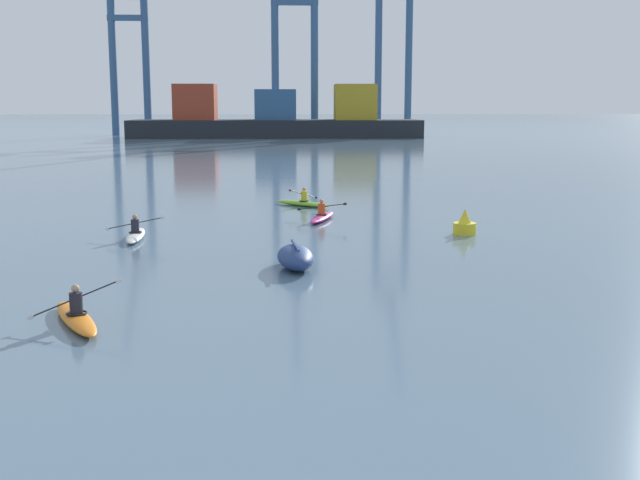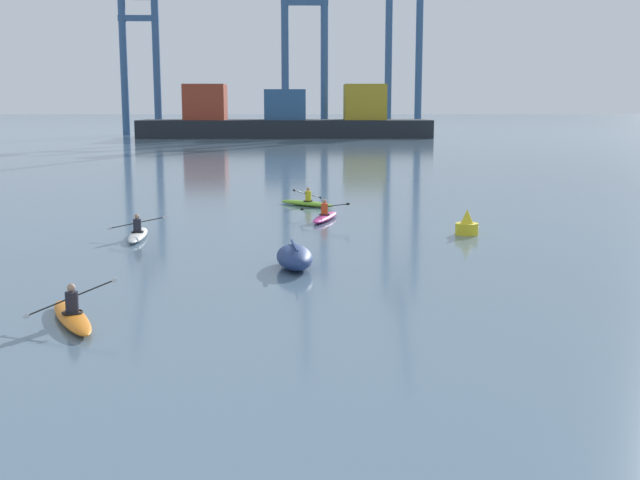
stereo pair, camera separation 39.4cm
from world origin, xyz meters
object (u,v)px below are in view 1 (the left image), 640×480
capsized_dinghy (295,257)px  kayak_magenta (322,216)px  gantry_crane_west_mid (295,26)px  kayak_white (136,234)px  gantry_crane_east_mid (395,17)px  kayak_lime (303,203)px  kayak_orange (76,316)px  container_barge (276,120)px  channel_buoy (465,225)px  gantry_crane_west (128,37)px

capsized_dinghy → kayak_magenta: 10.38m
gantry_crane_west_mid → kayak_white: gantry_crane_west_mid is taller
gantry_crane_east_mid → kayak_magenta: gantry_crane_east_mid is taller
gantry_crane_west_mid → kayak_lime: (-0.59, -89.84, -17.04)m
capsized_dinghy → kayak_magenta: bearing=82.9°
kayak_orange → kayak_white: bearing=94.0°
container_barge → kayak_lime: size_ratio=14.95×
container_barge → gantry_crane_east_mid: (20.04, 15.03, 16.91)m
kayak_white → kayak_lime: bearing=55.6°
kayak_orange → kayak_magenta: bearing=68.5°
container_barge → kayak_orange: (-3.24, -104.14, -2.56)m
kayak_orange → kayak_magenta: (6.45, 16.38, 0.00)m
capsized_dinghy → channel_buoy: size_ratio=2.70×
gantry_crane_west_mid → container_barge: bearing=-113.5°
capsized_dinghy → kayak_lime: size_ratio=0.91×
kayak_lime → kayak_orange: 22.07m
gantry_crane_west → gantry_crane_west_mid: bearing=-5.0°
gantry_crane_east_mid → gantry_crane_west: bearing=-172.6°
gantry_crane_west → capsized_dinghy: size_ratio=12.55×
gantry_crane_west_mid → channel_buoy: bearing=-86.8°
gantry_crane_west → gantry_crane_west_mid: size_ratio=0.95×
channel_buoy → kayak_white: bearing=-177.3°
kayak_white → kayak_lime: (6.53, 9.54, -0.00)m
gantry_crane_east_mid → kayak_white: 111.77m
gantry_crane_west_mid → capsized_dinghy: bearing=-90.6°
kayak_lime → kayak_magenta: kayak_lime is taller
container_barge → gantry_crane_east_mid: size_ratio=1.06×
gantry_crane_west → kayak_orange: 116.40m
gantry_crane_west_mid → kayak_lime: bearing=-90.4°
gantry_crane_west_mid → kayak_white: bearing=-94.1°
kayak_white → kayak_orange: (0.83, -11.79, -0.00)m
gantry_crane_east_mid → container_barge: bearing=-143.1°
channel_buoy → kayak_lime: (-6.18, 8.94, -0.19)m
gantry_crane_east_mid → channel_buoy: gantry_crane_east_mid is taller
gantry_crane_west_mid → channel_buoy: 100.37m
kayak_magenta → kayak_lime: bearing=98.6°
gantry_crane_east_mid → channel_buoy: bearing=-96.1°
container_barge → kayak_white: size_ratio=12.86×
capsized_dinghy → kayak_lime: kayak_lime is taller
channel_buoy → kayak_magenta: channel_buoy is taller
kayak_magenta → gantry_crane_west_mid: bearing=90.1°
gantry_crane_west_mid → kayak_magenta: gantry_crane_west_mid is taller
capsized_dinghy → container_barge: bearing=91.1°
kayak_lime → channel_buoy: bearing=-55.3°
gantry_crane_west → kayak_white: gantry_crane_west is taller
channel_buoy → kayak_white: (-12.71, -0.59, -0.19)m
container_barge → gantry_crane_west: 28.63m
container_barge → channel_buoy: 92.20m
gantry_crane_east_mid → kayak_white: bearing=-102.7°
gantry_crane_west → capsized_dinghy: gantry_crane_west is taller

